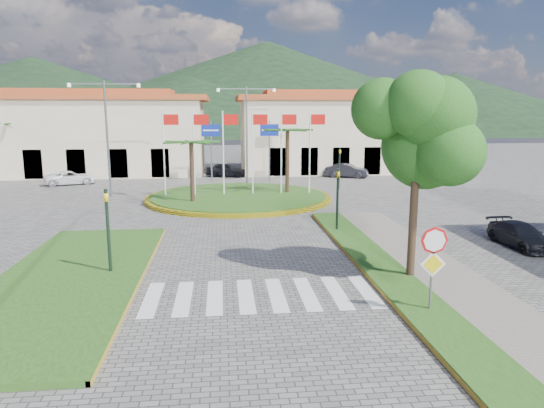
{
  "coord_description": "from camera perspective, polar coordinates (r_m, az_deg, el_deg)",
  "views": [
    {
      "loc": [
        -1.08,
        -10.89,
        5.82
      ],
      "look_at": [
        0.86,
        8.0,
        2.26
      ],
      "focal_mm": 32.0,
      "sensor_mm": 36.0,
      "label": 1
    }
  ],
  "objects": [
    {
      "name": "traffic_light_far",
      "position": [
        38.19,
        7.94,
        4.69
      ],
      "size": [
        0.18,
        0.15,
        3.2
      ],
      "color": "black",
      "rests_on": "ground"
    },
    {
      "name": "hill_far_mid",
      "position": [
        171.89,
        -0.52,
        13.69
      ],
      "size": [
        180.0,
        180.0,
        30.0
      ],
      "primitive_type": "cone",
      "color": "black",
      "rests_on": "ground"
    },
    {
      "name": "traffic_light_left",
      "position": [
        18.28,
        -18.77,
        -2.2
      ],
      "size": [
        0.15,
        0.18,
        3.2
      ],
      "color": "black",
      "rests_on": "ground"
    },
    {
      "name": "hill_near_back",
      "position": [
        141.18,
        -9.69,
        11.36
      ],
      "size": [
        110.0,
        110.0,
        16.0
      ],
      "primitive_type": "cone",
      "color": "black",
      "rests_on": "ground"
    },
    {
      "name": "crosswalk",
      "position": [
        16.02,
        -1.63,
        -10.67
      ],
      "size": [
        8.0,
        3.0,
        0.01
      ],
      "primitive_type": "cube",
      "color": "silver",
      "rests_on": "ground"
    },
    {
      "name": "sidewalk_right",
      "position": [
        15.79,
        21.72,
        -11.51
      ],
      "size": [
        4.0,
        28.0,
        0.15
      ],
      "primitive_type": "cube",
      "color": "gray",
      "rests_on": "ground"
    },
    {
      "name": "ground",
      "position": [
        12.39,
        -0.19,
        -17.39
      ],
      "size": [
        160.0,
        160.0,
        0.0
      ],
      "primitive_type": "plane",
      "color": "#5B5856",
      "rests_on": "ground"
    },
    {
      "name": "building_right",
      "position": [
        50.16,
        6.96,
        8.36
      ],
      "size": [
        19.08,
        9.54,
        8.05
      ],
      "color": "beige",
      "rests_on": "ground"
    },
    {
      "name": "traffic_light_right",
      "position": [
        23.87,
        7.72,
        1.18
      ],
      "size": [
        0.15,
        0.18,
        3.2
      ],
      "color": "black",
      "rests_on": "ground"
    },
    {
      "name": "direction_sign_east",
      "position": [
        42.12,
        -0.31,
        7.51
      ],
      "size": [
        1.6,
        0.14,
        5.2
      ],
      "color": "slate",
      "rests_on": "ground"
    },
    {
      "name": "building_left",
      "position": [
        50.6,
        -20.87,
        7.77
      ],
      "size": [
        23.32,
        9.54,
        8.05
      ],
      "color": "beige",
      "rests_on": "ground"
    },
    {
      "name": "stop_sign",
      "position": [
        14.73,
        18.43,
        -5.81
      ],
      "size": [
        0.8,
        0.11,
        2.65
      ],
      "color": "slate",
      "rests_on": "ground"
    },
    {
      "name": "hill_far_west",
      "position": [
        160.31,
        -26.08,
        11.42
      ],
      "size": [
        140.0,
        140.0,
        22.0
      ],
      "primitive_type": "cone",
      "color": "black",
      "rests_on": "ground"
    },
    {
      "name": "deciduous_tree",
      "position": [
        17.21,
        16.78,
        8.03
      ],
      "size": [
        3.6,
        3.6,
        6.8
      ],
      "color": "black",
      "rests_on": "ground"
    },
    {
      "name": "street_lamp_west",
      "position": [
        35.8,
        -18.84,
        7.94
      ],
      "size": [
        4.8,
        0.16,
        8.0
      ],
      "color": "slate",
      "rests_on": "ground"
    },
    {
      "name": "hill_far_east",
      "position": [
        162.31,
        20.49,
        11.09
      ],
      "size": [
        120.0,
        120.0,
        18.0
      ],
      "primitive_type": "cone",
      "color": "black",
      "rests_on": "ground"
    },
    {
      "name": "car_dark_b",
      "position": [
        45.18,
        8.8,
        3.92
      ],
      "size": [
        4.12,
        2.67,
        1.28
      ],
      "primitive_type": "imported",
      "rotation": [
        0.0,
        0.0,
        1.2
      ],
      "color": "black",
      "rests_on": "ground"
    },
    {
      "name": "white_van",
      "position": [
        43.46,
        -22.62,
        2.86
      ],
      "size": [
        4.48,
        3.23,
        1.13
      ],
      "primitive_type": "imported",
      "rotation": [
        0.0,
        0.0,
        1.94
      ],
      "color": "white",
      "rests_on": "ground"
    },
    {
      "name": "street_lamp_centre",
      "position": [
        40.96,
        -3.0,
        8.76
      ],
      "size": [
        4.8,
        0.16,
        8.0
      ],
      "color": "slate",
      "rests_on": "ground"
    },
    {
      "name": "direction_sign_west",
      "position": [
        41.93,
        -7.19,
        7.41
      ],
      "size": [
        1.6,
        0.14,
        5.2
      ],
      "color": "slate",
      "rests_on": "ground"
    },
    {
      "name": "verge_right",
      "position": [
        15.28,
        17.64,
        -11.93
      ],
      "size": [
        1.6,
        28.0,
        0.18
      ],
      "primitive_type": "cube",
      "color": "#214814",
      "rests_on": "ground"
    },
    {
      "name": "car_dark_a",
      "position": [
        45.46,
        -5.42,
        4.01
      ],
      "size": [
        3.84,
        2.02,
        1.24
      ],
      "primitive_type": "imported",
      "rotation": [
        0.0,
        0.0,
        1.42
      ],
      "color": "black",
      "rests_on": "ground"
    },
    {
      "name": "median_left",
      "position": [
        18.64,
        -22.7,
        -8.14
      ],
      "size": [
        5.0,
        14.0,
        0.18
      ],
      "primitive_type": "cube",
      "color": "#214814",
      "rests_on": "ground"
    },
    {
      "name": "roundabout_island",
      "position": [
        33.39,
        -3.93,
        0.86
      ],
      "size": [
        12.7,
        12.7,
        6.0
      ],
      "color": "yellow",
      "rests_on": "ground"
    },
    {
      "name": "car_side_right",
      "position": [
        24.11,
        27.23,
        -3.27
      ],
      "size": [
        1.6,
        3.66,
        1.05
      ],
      "primitive_type": "imported",
      "rotation": [
        0.0,
        0.0,
        0.04
      ],
      "color": "black",
      "rests_on": "ground"
    }
  ]
}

